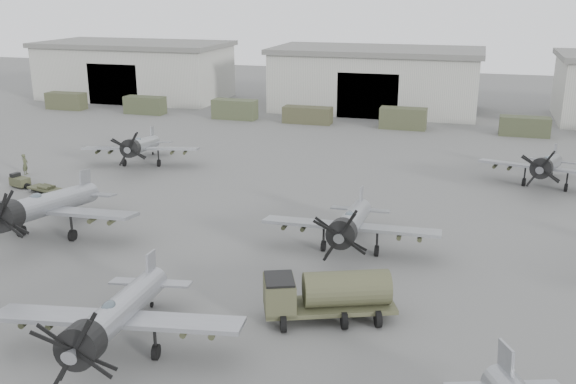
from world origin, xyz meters
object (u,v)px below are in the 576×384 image
aircraft_mid_1 (42,207)px  ground_crew (25,164)px  fuel_tanker (328,292)px  aircraft_mid_2 (350,223)px  aircraft_far_0 (140,146)px  tug_trailer (30,184)px  aircraft_near_1 (115,316)px  aircraft_far_1 (547,166)px

aircraft_mid_1 → ground_crew: aircraft_mid_1 is taller
fuel_tanker → ground_crew: size_ratio=3.65×
aircraft_mid_2 → aircraft_far_0: 28.29m
aircraft_mid_2 → aircraft_far_0: (-23.65, 15.52, -0.07)m
aircraft_far_0 → aircraft_mid_2: bearing=-47.9°
aircraft_mid_2 → fuel_tanker: 8.87m
aircraft_mid_2 → tug_trailer: size_ratio=1.88×
fuel_tanker → tug_trailer: size_ratio=1.16×
tug_trailer → aircraft_near_1: bearing=-29.9°
aircraft_mid_1 → ground_crew: (-11.97, 13.35, -1.39)m
aircraft_mid_2 → aircraft_far_1: bearing=52.2°
aircraft_mid_1 → tug_trailer: aircraft_mid_1 is taller
aircraft_far_0 → tug_trailer: (-5.46, -9.48, -1.58)m
aircraft_far_1 → fuel_tanker: (-12.76, -27.66, -0.57)m
aircraft_far_0 → fuel_tanker: (24.22, -24.35, -0.54)m
aircraft_far_0 → ground_crew: size_ratio=5.78×
aircraft_mid_1 → aircraft_far_1: size_ratio=1.14×
aircraft_near_1 → aircraft_far_0: (-15.70, 30.76, -0.12)m
aircraft_near_1 → tug_trailer: bearing=124.8°
aircraft_mid_2 → fuel_tanker: size_ratio=1.63×
aircraft_far_0 → tug_trailer: aircraft_far_0 is taller
aircraft_far_1 → fuel_tanker: aircraft_far_1 is taller
aircraft_far_0 → fuel_tanker: 34.35m
aircraft_mid_1 → fuel_tanker: bearing=-18.9°
aircraft_mid_1 → ground_crew: bearing=127.4°
fuel_tanker → aircraft_mid_1: bearing=143.4°
aircraft_far_0 → ground_crew: (-8.92, -5.56, -1.06)m
aircraft_far_0 → aircraft_far_1: size_ratio=0.98×
aircraft_mid_2 → ground_crew: 34.07m
aircraft_near_1 → ground_crew: bearing=124.3°
aircraft_far_1 → tug_trailer: aircraft_far_1 is taller
aircraft_near_1 → aircraft_mid_2: size_ratio=1.03×
aircraft_far_1 → ground_crew: size_ratio=5.88×
aircraft_far_1 → fuel_tanker: bearing=-102.2°
ground_crew → aircraft_mid_2: bearing=-121.4°
aircraft_mid_2 → aircraft_far_0: bearing=144.2°
aircraft_far_1 → fuel_tanker: 30.47m
aircraft_mid_1 → aircraft_far_1: bearing=28.7°
aircraft_far_0 → aircraft_far_1: 37.14m
aircraft_far_0 → fuel_tanker: size_ratio=1.58×
tug_trailer → ground_crew: bearing=146.7°
aircraft_mid_1 → aircraft_far_0: (-3.05, 18.91, -0.32)m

